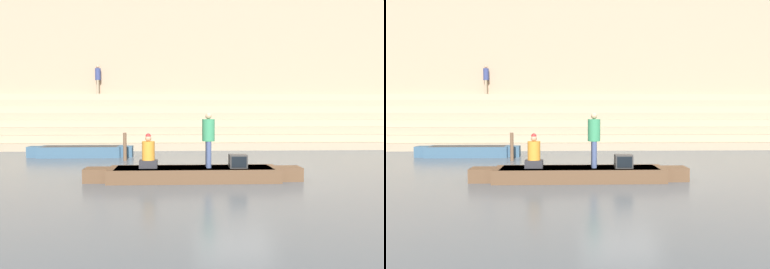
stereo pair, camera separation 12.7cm
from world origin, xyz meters
TOP-DOWN VIEW (x-y plane):
  - ground_plane at (0.00, 0.00)m, footprint 120.00×120.00m
  - ghat_steps at (0.00, 10.58)m, footprint 36.00×4.77m
  - back_wall at (0.00, 12.86)m, footprint 34.20×1.28m
  - rowboat_main at (-1.35, -0.86)m, footprint 6.39×1.27m
  - person_standing at (-0.92, -0.86)m, footprint 0.37×0.37m
  - person_rowing at (-2.68, -0.86)m, footprint 0.52×0.41m
  - tv_set at (-0.06, -0.99)m, footprint 0.51×0.42m
  - moored_boat_shore at (-6.15, 5.19)m, footprint 4.64×1.10m
  - mooring_post at (-3.99, 3.79)m, footprint 0.14×0.14m
  - person_on_steps at (-6.72, 11.97)m, footprint 0.34×0.34m

SIDE VIEW (x-z plane):
  - ground_plane at x=0.00m, z-range 0.00..0.00m
  - rowboat_main at x=-1.35m, z-range 0.01..0.42m
  - moored_boat_shore at x=-6.15m, z-range 0.02..0.50m
  - mooring_post at x=-3.99m, z-range 0.00..1.16m
  - tv_set at x=-0.06m, z-range 0.40..0.79m
  - person_rowing at x=-2.68m, z-range 0.29..1.30m
  - ghat_steps at x=0.00m, z-range -0.46..2.68m
  - person_standing at x=-0.92m, z-range 0.52..2.13m
  - person_on_steps at x=-6.72m, z-range 3.27..5.07m
  - back_wall at x=0.00m, z-range -0.03..9.39m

